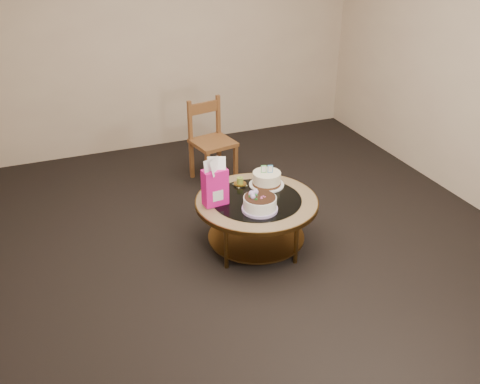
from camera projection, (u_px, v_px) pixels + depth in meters
name	position (u px, v px, depth m)	size (l,w,h in m)	color
ground	(256.00, 245.00, 4.61)	(5.00, 5.00, 0.00)	black
room_walls	(259.00, 69.00, 3.88)	(4.52, 5.02, 2.61)	beige
coffee_table	(257.00, 208.00, 4.43)	(1.02, 1.02, 0.46)	brown
decorated_cake	(260.00, 204.00, 4.21)	(0.29, 0.29, 0.17)	#B79CDC
cream_cake	(267.00, 179.00, 4.58)	(0.30, 0.30, 0.19)	white
gift_bag	(215.00, 182.00, 4.24)	(0.21, 0.16, 0.39)	#DB1480
pillar_candle	(240.00, 183.00, 4.60)	(0.11, 0.11, 0.08)	#EEDA62
dining_chair	(211.00, 141.00, 5.56)	(0.46, 0.46, 0.86)	brown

